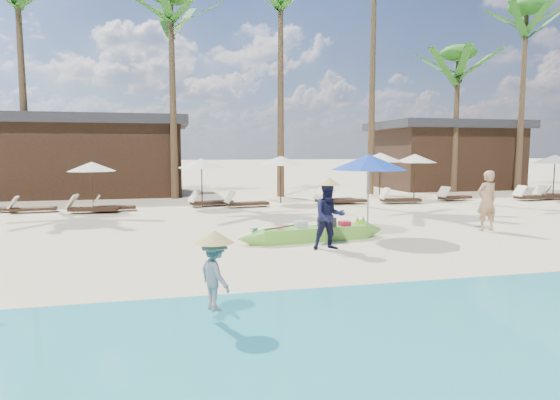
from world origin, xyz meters
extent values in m
plane|color=beige|center=(0.00, 0.00, 0.00)|extent=(240.00, 240.00, 0.00)
cube|color=tan|center=(0.00, -5.00, 0.00)|extent=(240.00, 4.50, 0.01)
cube|color=#67BB39|center=(0.24, 1.79, 0.18)|extent=(3.08, 1.02, 0.36)
cube|color=white|center=(0.24, 1.79, 0.20)|extent=(2.64, 0.79, 0.16)
cube|color=#262628|center=(0.62, 1.84, 0.45)|extent=(0.47, 0.39, 0.33)
cube|color=silver|center=(-0.14, 1.79, 0.41)|extent=(0.37, 0.33, 0.27)
cube|color=red|center=(1.15, 1.86, 0.39)|extent=(0.31, 0.27, 0.21)
cylinder|color=red|center=(-0.71, 1.71, 0.32)|extent=(0.21, 0.21, 0.09)
cylinder|color=#262628|center=(-0.93, 1.59, 0.32)|extent=(0.19, 0.19, 0.08)
sphere|color=tan|center=(-1.22, 1.60, 0.37)|extent=(0.17, 0.17, 0.17)
cylinder|color=yellow|center=(1.60, 2.05, 0.37)|extent=(0.13, 0.13, 0.17)
cylinder|color=yellow|center=(1.79, 2.07, 0.37)|extent=(0.13, 0.13, 0.17)
imported|color=tan|center=(5.81, 2.12, 0.92)|extent=(0.69, 0.47, 1.84)
imported|color=#131535|center=(0.27, 0.63, 0.83)|extent=(0.84, 0.68, 1.66)
imported|color=gray|center=(-2.92, -3.73, 0.69)|extent=(0.61, 0.76, 1.03)
cylinder|color=#99999E|center=(1.96, 2.16, 1.13)|extent=(0.05, 0.05, 2.27)
cone|color=#1238AA|center=(1.96, 2.16, 2.11)|extent=(2.17, 2.17, 0.44)
cube|color=#331D15|center=(-8.83, 9.82, 0.14)|extent=(1.67, 0.64, 0.12)
cube|color=beige|center=(-9.55, 9.77, 0.43)|extent=(0.40, 0.55, 0.48)
cylinder|color=#331D15|center=(-6.67, 10.13, 0.96)|extent=(0.05, 0.05, 1.93)
cone|color=beige|center=(-6.67, 10.13, 1.79)|extent=(1.93, 1.93, 0.39)
cube|color=#331D15|center=(-5.77, 9.59, 0.14)|extent=(1.67, 0.66, 0.12)
cube|color=beige|center=(-6.49, 9.53, 0.43)|extent=(0.41, 0.56, 0.48)
cube|color=#331D15|center=(-6.50, 9.12, 0.16)|extent=(1.88, 0.79, 0.13)
cube|color=beige|center=(-7.30, 9.21, 0.48)|extent=(0.47, 0.63, 0.53)
cylinder|color=#331D15|center=(-2.24, 10.14, 1.02)|extent=(0.05, 0.05, 2.05)
cone|color=beige|center=(-2.24, 10.14, 1.91)|extent=(2.05, 2.05, 0.41)
cube|color=#331D15|center=(-1.80, 10.43, 0.16)|extent=(1.94, 1.09, 0.13)
cube|color=beige|center=(-2.58, 10.21, 0.49)|extent=(0.56, 0.69, 0.54)
cylinder|color=#331D15|center=(1.45, 11.00, 1.07)|extent=(0.05, 0.05, 2.13)
cone|color=beige|center=(1.45, 11.00, 1.98)|extent=(2.13, 2.13, 0.43)
cube|color=#331D15|center=(-0.32, 9.69, 0.16)|extent=(1.87, 0.87, 0.13)
cube|color=beige|center=(-1.10, 9.56, 0.48)|extent=(0.49, 0.64, 0.53)
cube|color=#331D15|center=(3.88, 10.19, 0.17)|extent=(1.95, 0.93, 0.13)
cube|color=beige|center=(3.06, 10.05, 0.50)|extent=(0.52, 0.67, 0.55)
cylinder|color=#331D15|center=(6.70, 11.55, 1.14)|extent=(0.06, 0.06, 2.27)
cone|color=beige|center=(6.70, 11.55, 2.11)|extent=(2.27, 2.27, 0.45)
cube|color=#331D15|center=(4.28, 9.86, 0.16)|extent=(1.82, 0.61, 0.13)
cube|color=beige|center=(3.48, 9.87, 0.48)|extent=(0.42, 0.59, 0.53)
cube|color=#331D15|center=(6.83, 9.54, 0.16)|extent=(1.86, 0.73, 0.13)
cube|color=beige|center=(6.03, 9.60, 0.48)|extent=(0.45, 0.62, 0.53)
cylinder|color=#331D15|center=(8.57, 11.48, 1.10)|extent=(0.06, 0.06, 2.21)
cone|color=beige|center=(8.57, 11.48, 2.05)|extent=(2.21, 2.21, 0.44)
cube|color=#331D15|center=(10.04, 10.11, 0.15)|extent=(1.83, 0.94, 0.12)
cube|color=beige|center=(9.29, 9.93, 0.46)|extent=(0.51, 0.64, 0.51)
cylinder|color=#331D15|center=(15.52, 9.87, 1.08)|extent=(0.05, 0.05, 2.17)
cone|color=beige|center=(15.52, 9.87, 2.02)|extent=(2.17, 2.17, 0.43)
cube|color=#331D15|center=(13.86, 9.31, 0.16)|extent=(1.86, 0.63, 0.13)
cube|color=beige|center=(13.04, 9.30, 0.49)|extent=(0.42, 0.60, 0.54)
cube|color=#331D15|center=(15.16, 9.45, 0.16)|extent=(1.85, 0.73, 0.13)
cube|color=beige|center=(14.36, 9.51, 0.48)|extent=(0.45, 0.62, 0.53)
cube|color=#331D15|center=(16.17, 10.15, 0.14)|extent=(1.72, 0.91, 0.12)
cube|color=beige|center=(15.46, 10.32, 0.43)|extent=(0.48, 0.60, 0.48)
cone|color=brown|center=(-10.45, 15.08, 5.45)|extent=(0.40, 0.40, 10.89)
cone|color=brown|center=(-3.36, 14.27, 5.04)|extent=(0.40, 0.40, 10.08)
cone|color=brown|center=(2.15, 14.01, 5.63)|extent=(0.40, 0.40, 11.26)
cone|color=brown|center=(7.45, 14.38, 6.58)|extent=(0.40, 0.40, 13.16)
cone|color=brown|center=(12.84, 14.52, 4.04)|extent=(0.40, 0.40, 8.07)
ellipsoid|color=#246318|center=(12.84, 14.52, 8.07)|extent=(2.08, 2.08, 0.88)
cone|color=brown|center=(16.57, 13.68, 5.32)|extent=(0.40, 0.40, 10.64)
ellipsoid|color=#246318|center=(16.57, 13.68, 10.64)|extent=(2.08, 2.08, 0.88)
cube|color=#331D15|center=(-8.00, 17.50, 1.90)|extent=(10.00, 6.00, 3.80)
cube|color=#2D2D33|center=(-8.00, 17.50, 4.05)|extent=(10.80, 6.60, 0.50)
cube|color=#331D15|center=(14.00, 17.50, 1.90)|extent=(8.00, 6.00, 3.80)
cube|color=#2D2D33|center=(14.00, 17.50, 4.05)|extent=(8.80, 6.60, 0.50)
camera|label=1|loc=(-3.47, -10.20, 2.43)|focal=30.00mm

